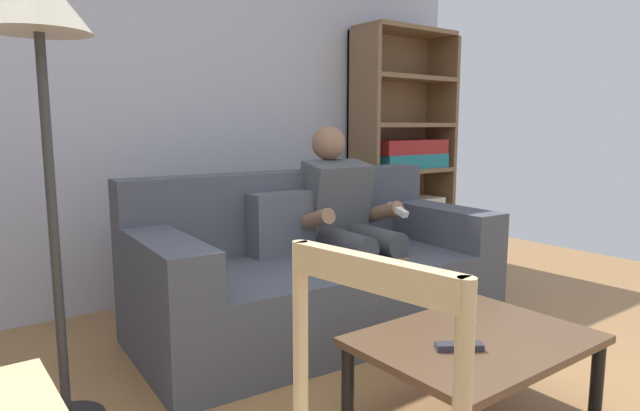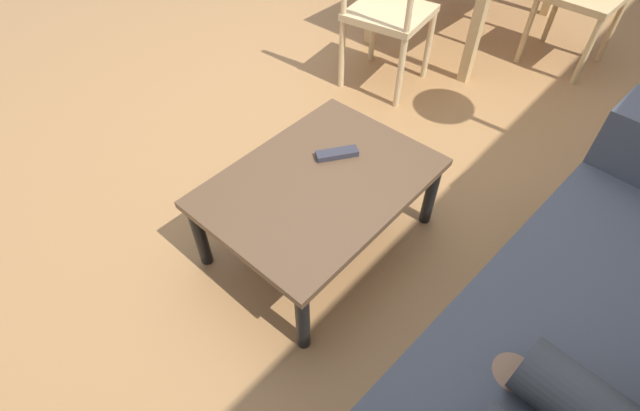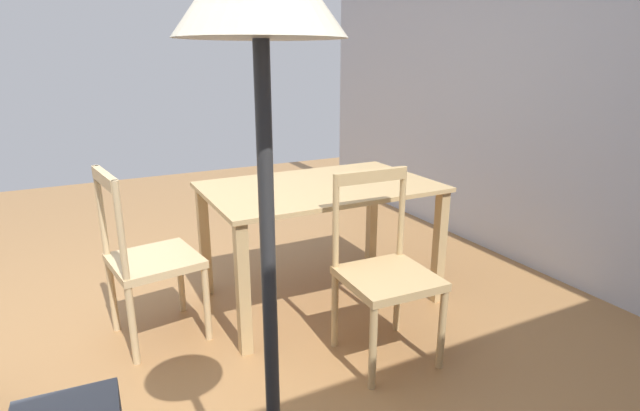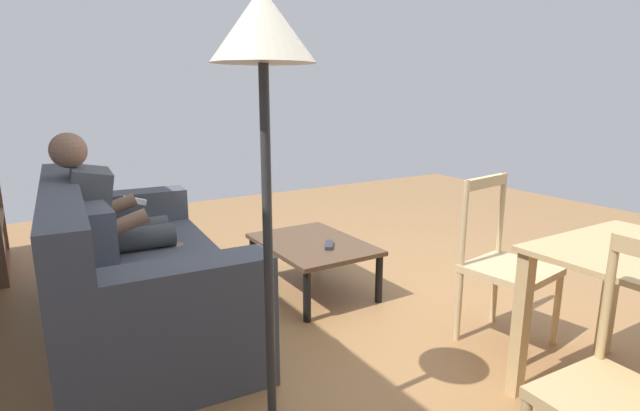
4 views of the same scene
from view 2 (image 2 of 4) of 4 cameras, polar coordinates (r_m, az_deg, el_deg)
name	(u,v)px [view 2 (image 2 of 4)]	position (r m, az deg, el deg)	size (l,w,h in m)	color
ground_plane	(359,125)	(2.62, 4.81, 9.94)	(8.04, 8.04, 0.00)	#9E7042
coffee_table	(320,188)	(1.79, 0.00, 2.18)	(0.88, 0.64, 0.36)	brown
tv_remote	(337,154)	(1.85, 2.12, 6.45)	(0.05, 0.17, 0.02)	#2D2D38
dining_chair_facing_couch	(388,12)	(2.78, 8.39, 22.62)	(0.48, 0.48, 0.93)	#D1B27F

